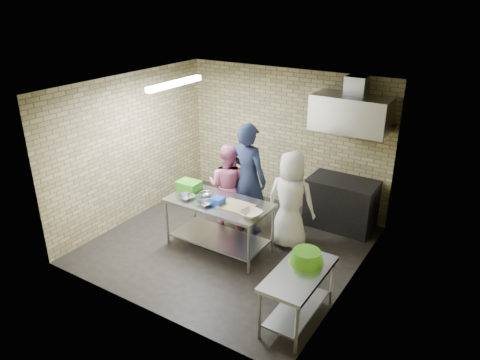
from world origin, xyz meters
name	(u,v)px	position (x,y,z in m)	size (l,w,h in m)	color
floor	(229,244)	(0.00, 0.00, 0.00)	(4.20, 4.20, 0.00)	black
ceiling	(227,86)	(0.00, 0.00, 2.70)	(4.20, 4.20, 0.00)	black
back_wall	(285,139)	(0.00, 2.00, 1.35)	(4.20, 0.06, 2.70)	tan
front_wall	(139,222)	(0.00, -2.00, 1.35)	(4.20, 0.06, 2.70)	tan
left_wall	(132,148)	(-2.10, 0.00, 1.35)	(0.06, 4.00, 2.70)	tan
right_wall	(356,202)	(2.10, 0.00, 1.35)	(0.06, 4.00, 2.70)	tan
prep_table	(219,225)	(-0.09, -0.15, 0.43)	(1.71, 0.85, 0.85)	#A9ABAF
side_counter	(298,296)	(1.80, -1.10, 0.38)	(0.60, 1.20, 0.75)	silver
stove	(341,203)	(1.35, 1.65, 0.45)	(1.20, 0.70, 0.90)	black
range_hood	(351,114)	(1.35, 1.70, 2.10)	(1.30, 0.60, 0.60)	silver
hood_duct	(357,85)	(1.35, 1.85, 2.55)	(0.35, 0.30, 0.30)	#A5A8AD
wall_shelf	(371,124)	(1.65, 1.89, 1.92)	(0.80, 0.20, 0.04)	#3F2B19
fluorescent_fixture	(175,83)	(-1.00, 0.00, 2.64)	(0.10, 1.25, 0.08)	white
green_crate	(189,185)	(-0.79, -0.03, 0.93)	(0.38, 0.28, 0.15)	green
blue_tub	(218,201)	(-0.04, -0.25, 0.92)	(0.19, 0.19, 0.12)	blue
cutting_board	(236,206)	(0.26, -0.17, 0.87)	(0.52, 0.40, 0.03)	tan
mixing_bowl_a	(186,197)	(-0.59, -0.35, 0.89)	(0.27, 0.27, 0.07)	silver
mixing_bowl_b	(205,195)	(-0.39, -0.10, 0.89)	(0.20, 0.20, 0.06)	#B6B9BE
mixing_bowl_c	(206,204)	(-0.19, -0.37, 0.88)	(0.25, 0.25, 0.06)	#B8BAC0
ceramic_bowl	(251,214)	(0.61, -0.30, 0.89)	(0.33, 0.33, 0.08)	beige
green_basin	(306,257)	(1.78, -0.85, 0.83)	(0.46, 0.46, 0.17)	#59C626
bottle_green	(380,120)	(1.80, 1.89, 2.02)	(0.06, 0.06, 0.15)	green
man_navy	(248,178)	(-0.01, 0.64, 0.99)	(0.73, 0.48, 1.99)	black
woman_pink	(228,186)	(-0.41, 0.60, 0.77)	(0.75, 0.59, 1.55)	pink
woman_white	(291,200)	(0.86, 0.56, 0.83)	(0.81, 0.53, 1.67)	white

